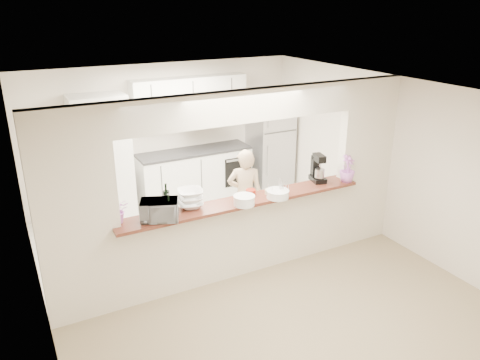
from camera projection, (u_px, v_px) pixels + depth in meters
floor at (242, 271)px, 6.45m from camera, size 6.00×6.00×0.00m
tile_overlay at (198, 226)px, 7.73m from camera, size 5.00×2.90×0.01m
partition at (242, 170)px, 5.92m from camera, size 5.00×0.15×2.50m
bar_counter at (242, 234)px, 6.24m from camera, size 3.40×0.38×1.09m
kitchen_cabinets at (160, 153)px, 8.27m from camera, size 3.15×0.62×2.25m
refrigerator at (270, 144)px, 9.23m from camera, size 0.75×0.70×1.70m
flower_left at (117, 210)px, 5.35m from camera, size 0.33×0.31×0.31m
wine_bottle_a at (169, 210)px, 5.43m from camera, size 0.06×0.06×0.32m
wine_bottle_b at (167, 201)px, 5.63m from camera, size 0.07×0.07×0.37m
toaster_oven at (159, 210)px, 5.43m from camera, size 0.51×0.44×0.24m
serving_bowls at (190, 199)px, 5.76m from camera, size 0.36×0.36×0.23m
plate_stack_a at (244, 200)px, 5.85m from camera, size 0.27×0.27×0.13m
plate_stack_b at (278, 194)px, 6.07m from camera, size 0.30×0.30×0.10m
red_bowl at (251, 192)px, 6.19m from camera, size 0.13×0.13×0.06m
tan_bowl at (270, 192)px, 6.20m from camera, size 0.13×0.13×0.06m
utensil_caddy at (278, 189)px, 6.10m from camera, size 0.27×0.17×0.24m
stand_mixer at (318, 169)px, 6.60m from camera, size 0.23×0.30×0.40m
flower_right at (347, 169)px, 6.57m from camera, size 0.27×0.27×0.39m
person at (245, 196)px, 7.06m from camera, size 0.63×0.56×1.46m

